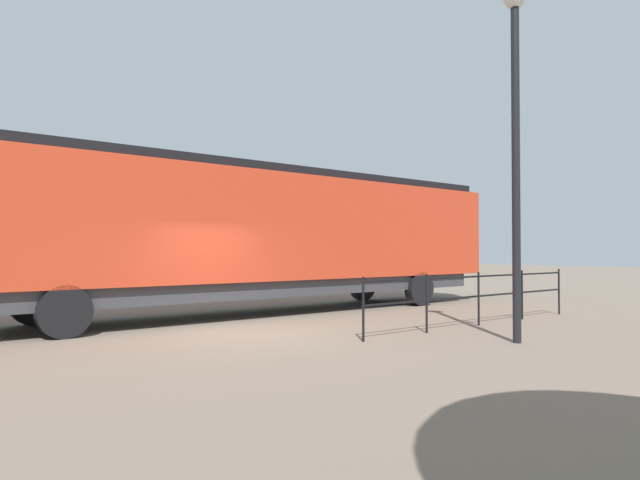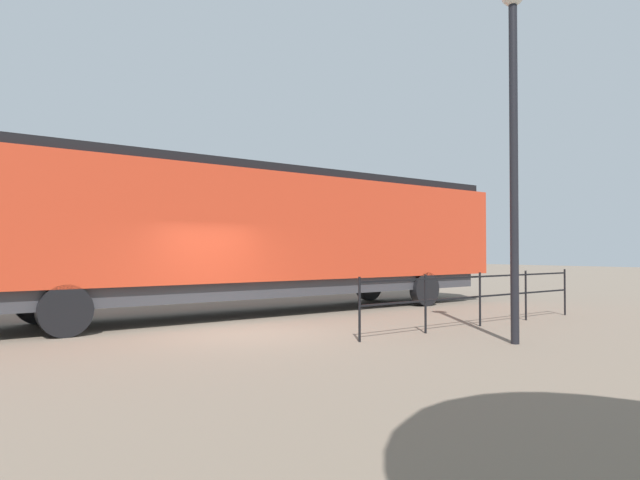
# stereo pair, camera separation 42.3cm
# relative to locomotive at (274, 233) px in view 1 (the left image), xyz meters

# --- Properties ---
(ground_plane) EXTENTS (120.00, 120.00, 0.00)m
(ground_plane) POSITION_rel_locomotive_xyz_m (3.07, -2.92, -2.32)
(ground_plane) COLOR #756656
(locomotive) EXTENTS (3.00, 17.12, 4.14)m
(locomotive) POSITION_rel_locomotive_xyz_m (0.00, 0.00, 0.00)
(locomotive) COLOR red
(locomotive) RESTS_ON ground_plane
(lamp_post) EXTENTS (0.44, 0.44, 7.01)m
(lamp_post) POSITION_rel_locomotive_xyz_m (7.50, 0.60, 2.18)
(lamp_post) COLOR black
(lamp_post) RESTS_ON ground_plane
(platform_fence) EXTENTS (0.05, 7.68, 1.28)m
(platform_fence) POSITION_rel_locomotive_xyz_m (5.51, 2.18, -1.50)
(platform_fence) COLOR black
(platform_fence) RESTS_ON ground_plane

